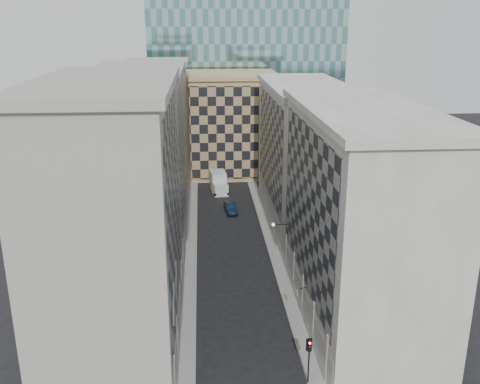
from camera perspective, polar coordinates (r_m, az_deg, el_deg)
name	(u,v)px	position (r m, az deg, el deg)	size (l,w,h in m)	color
sidewalk_west	(191,255)	(67.31, -5.27, -6.69)	(1.50, 100.00, 0.15)	gray
sidewalk_east	(274,252)	(67.86, 3.68, -6.43)	(1.50, 100.00, 0.15)	gray
bldg_left_a	(116,223)	(45.80, -13.12, -3.28)	(10.80, 22.80, 23.70)	#A19D91
bldg_left_b	(143,162)	(66.75, -10.35, 3.14)	(10.80, 22.80, 22.70)	gray
bldg_left_c	(156,131)	(88.21, -8.90, 6.47)	(10.80, 22.80, 21.70)	#A19D91
bldg_right_a	(357,217)	(51.54, 12.38, -2.59)	(10.80, 26.80, 20.70)	#ABA49C
bldg_right_b	(304,153)	(76.80, 6.82, 4.11)	(10.80, 28.80, 19.70)	#ABA49C
tan_block	(231,123)	(100.99, -0.95, 7.32)	(16.80, 14.80, 18.80)	tan
church_tower	(217,25)	(113.27, -2.48, 17.37)	(7.20, 7.20, 51.50)	#292420
flagpoles_left	(175,291)	(42.32, -6.96, -10.46)	(0.10, 6.33, 2.33)	gray
bracket_lamp	(275,225)	(59.89, 3.74, -3.48)	(1.98, 0.36, 0.36)	black
traffic_light	(309,352)	(44.45, 7.38, -16.54)	(0.50, 0.42, 3.94)	black
box_truck	(219,183)	(91.11, -2.28, 0.94)	(3.10, 6.22, 3.28)	silver
dark_car	(231,208)	(81.21, -1.00, -1.72)	(1.53, 4.39, 1.45)	#0E1934
shop_sign	(297,291)	(51.01, 6.07, -10.48)	(1.17, 0.61, 0.70)	black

